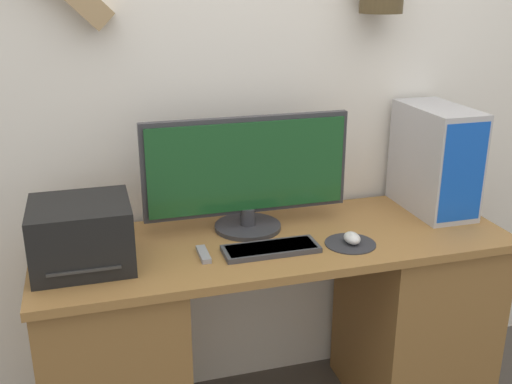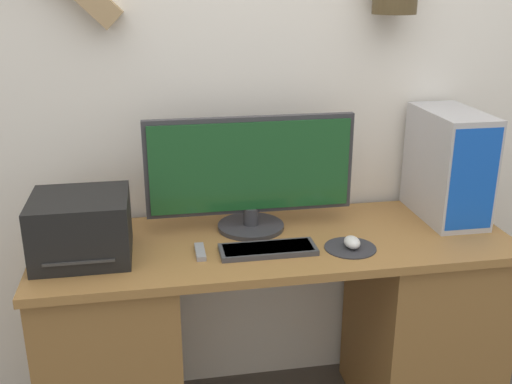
{
  "view_description": "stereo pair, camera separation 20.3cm",
  "coord_description": "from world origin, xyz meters",
  "px_view_note": "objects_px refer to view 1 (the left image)",
  "views": [
    {
      "loc": [
        -0.6,
        -1.55,
        1.65
      ],
      "look_at": [
        -0.07,
        0.29,
        0.97
      ],
      "focal_mm": 42.0,
      "sensor_mm": 36.0,
      "label": 1
    },
    {
      "loc": [
        -0.41,
        -1.59,
        1.65
      ],
      "look_at": [
        -0.07,
        0.29,
        0.97
      ],
      "focal_mm": 42.0,
      "sensor_mm": 36.0,
      "label": 2
    }
  ],
  "objects_px": {
    "printer": "(82,235)",
    "mouse": "(352,238)",
    "computer_tower": "(435,159)",
    "monitor": "(247,172)",
    "keyboard": "(271,249)",
    "remote_control": "(204,254)"
  },
  "relations": [
    {
      "from": "printer",
      "to": "remote_control",
      "type": "height_order",
      "value": "printer"
    },
    {
      "from": "monitor",
      "to": "printer",
      "type": "bearing_deg",
      "value": -166.35
    },
    {
      "from": "monitor",
      "to": "keyboard",
      "type": "height_order",
      "value": "monitor"
    },
    {
      "from": "monitor",
      "to": "computer_tower",
      "type": "bearing_deg",
      "value": -0.78
    },
    {
      "from": "computer_tower",
      "to": "monitor",
      "type": "bearing_deg",
      "value": 179.22
    },
    {
      "from": "monitor",
      "to": "printer",
      "type": "height_order",
      "value": "monitor"
    },
    {
      "from": "keyboard",
      "to": "mouse",
      "type": "distance_m",
      "value": 0.29
    },
    {
      "from": "monitor",
      "to": "remote_control",
      "type": "relative_size",
      "value": 6.36
    },
    {
      "from": "printer",
      "to": "mouse",
      "type": "bearing_deg",
      "value": -6.12
    },
    {
      "from": "monitor",
      "to": "mouse",
      "type": "bearing_deg",
      "value": -37.46
    },
    {
      "from": "keyboard",
      "to": "mouse",
      "type": "xyz_separation_m",
      "value": [
        0.28,
        -0.02,
        0.01
      ]
    },
    {
      "from": "monitor",
      "to": "computer_tower",
      "type": "relative_size",
      "value": 1.82
    },
    {
      "from": "computer_tower",
      "to": "keyboard",
      "type": "bearing_deg",
      "value": -164.46
    },
    {
      "from": "mouse",
      "to": "printer",
      "type": "distance_m",
      "value": 0.89
    },
    {
      "from": "computer_tower",
      "to": "printer",
      "type": "relative_size",
      "value": 1.33
    },
    {
      "from": "mouse",
      "to": "computer_tower",
      "type": "distance_m",
      "value": 0.53
    },
    {
      "from": "mouse",
      "to": "computer_tower",
      "type": "relative_size",
      "value": 0.18
    },
    {
      "from": "monitor",
      "to": "keyboard",
      "type": "xyz_separation_m",
      "value": [
        0.02,
        -0.21,
        -0.21
      ]
    },
    {
      "from": "remote_control",
      "to": "keyboard",
      "type": "bearing_deg",
      "value": -6.23
    },
    {
      "from": "monitor",
      "to": "computer_tower",
      "type": "xyz_separation_m",
      "value": [
        0.75,
        -0.01,
        -0.01
      ]
    },
    {
      "from": "mouse",
      "to": "remote_control",
      "type": "height_order",
      "value": "mouse"
    },
    {
      "from": "monitor",
      "to": "mouse",
      "type": "xyz_separation_m",
      "value": [
        0.31,
        -0.24,
        -0.19
      ]
    }
  ]
}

